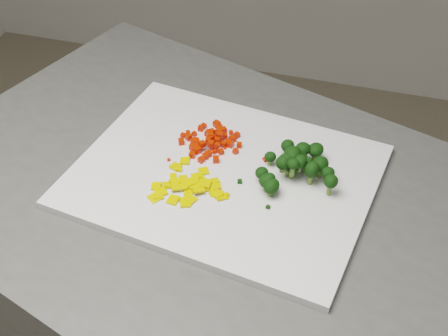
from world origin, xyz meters
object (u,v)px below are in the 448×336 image
(pepper_pile, at_px, (189,182))
(broccoli_pile, at_px, (297,164))
(carrot_pile, at_px, (210,137))
(cutting_board, at_px, (224,176))

(pepper_pile, relative_size, broccoli_pile, 0.97)
(carrot_pile, height_order, broccoli_pile, broccoli_pile)
(cutting_board, height_order, broccoli_pile, broccoli_pile)
(cutting_board, relative_size, pepper_pile, 3.88)
(carrot_pile, bearing_deg, broccoli_pile, -16.00)
(pepper_pile, bearing_deg, cutting_board, 46.36)
(pepper_pile, distance_m, broccoli_pile, 0.17)
(pepper_pile, xyz_separation_m, broccoli_pile, (0.15, 0.06, 0.02))
(carrot_pile, distance_m, broccoli_pile, 0.16)
(carrot_pile, relative_size, pepper_pile, 0.86)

